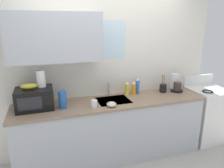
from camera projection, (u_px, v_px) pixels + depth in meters
The scene contains 15 objects.
kitchen_wall_assembly at pixel (96, 65), 3.09m from camera, with size 3.49×0.42×2.50m.
counter_unit at pixel (112, 129), 3.12m from camera, with size 2.72×0.63×0.90m.
sink_faucet at pixel (109, 89), 3.19m from camera, with size 0.03×0.03×0.21m, color #B2B5BA.
stove_range at pixel (206, 114), 3.63m from camera, with size 0.60×0.60×1.08m.
microwave at pixel (35, 99), 2.69m from camera, with size 0.46×0.35×0.27m.
banana_bunch at pixel (29, 86), 2.63m from camera, with size 0.20×0.11×0.07m, color gold.
paper_towel_roll at pixel (41, 79), 2.70m from camera, with size 0.11×0.11×0.22m, color white.
coffee_maker at pixel (176, 85), 3.40m from camera, with size 0.19×0.21×0.28m.
dish_soap_bottle_yellow at pixel (127, 89), 3.23m from camera, with size 0.06×0.06×0.21m.
dish_soap_bottle_orange at pixel (134, 89), 3.23m from camera, with size 0.06×0.06×0.21m.
dish_soap_bottle_blue at pixel (137, 86), 3.27m from camera, with size 0.06×0.06×0.25m.
cereal_canister at pixel (63, 100), 2.71m from camera, with size 0.10×0.10×0.23m, color #2659A5.
mug_white at pixel (94, 104), 2.76m from camera, with size 0.08×0.08×0.10m, color white.
utensil_crock at pixel (163, 88), 3.35m from camera, with size 0.11×0.11×0.29m.
small_bowl at pixel (111, 104), 2.78m from camera, with size 0.13×0.13×0.07m, color beige.
Camera 1 is at (-0.88, -2.66, 1.97)m, focal length 33.77 mm.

